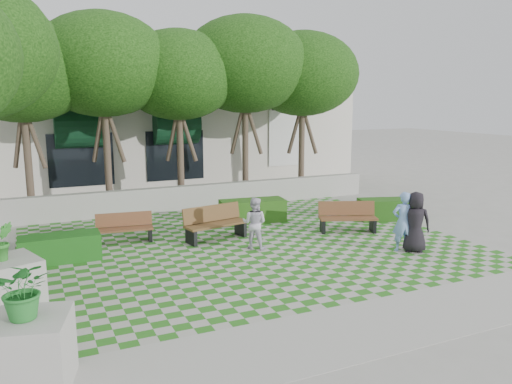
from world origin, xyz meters
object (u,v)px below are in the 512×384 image
planter_front (28,338)px  person_dark (415,222)px  bench_west (125,228)px  hedge_east (389,209)px  person_blue (403,222)px  bench_east (347,218)px  bench_mid (215,224)px  hedge_west (60,248)px  hedge_midright (253,211)px  person_white (254,223)px  planter_back (6,285)px

planter_front → person_dark: size_ratio=1.17×
bench_west → hedge_east: (8.74, -0.96, -0.05)m
bench_west → person_blue: size_ratio=1.01×
bench_east → bench_mid: 4.14m
bench_east → planter_front: planter_front is taller
hedge_west → bench_west: bearing=30.9°
hedge_midright → person_white: bearing=-113.3°
bench_west → person_blue: 7.82m
bench_west → hedge_midright: size_ratio=0.77×
planter_back → person_white: size_ratio=1.27×
bench_mid → bench_west: bench_mid is taller
hedge_midright → hedge_west: bearing=-164.0°
hedge_west → person_dark: person_dark is taller
planter_back → hedge_east: bearing=15.4°
hedge_east → person_dark: (-1.79, -3.24, 0.47)m
bench_east → hedge_midright: bearing=154.0°
bench_mid → planter_back: (-5.39, -3.33, 0.13)m
planter_front → person_white: planter_front is taller
person_white → person_blue: bearing=-167.6°
bench_east → person_dark: bearing=-58.5°
bench_west → person_blue: (6.69, -4.01, 0.42)m
planter_back → person_dark: 9.87m
bench_mid → person_dark: 5.61m
person_dark → bench_east: bearing=-49.8°
person_dark → bench_west: bearing=-0.7°
planter_front → bench_mid: bearing=51.1°
bench_mid → hedge_east: bearing=-12.3°
bench_east → planter_back: (-9.44, -2.46, 0.16)m
planter_back → planter_front: bearing=-82.7°
bench_mid → hedge_west: bearing=172.2°
hedge_east → planter_back: planter_back is taller
hedge_midright → planter_front: (-6.91, -7.73, 0.40)m
hedge_west → planter_front: planter_front is taller
bench_mid → hedge_east: (6.27, -0.13, -0.12)m
planter_front → person_dark: planter_front is taller
bench_west → hedge_midright: 4.41m
bench_mid → hedge_west: (-4.28, -0.25, -0.14)m
bench_east → hedge_west: size_ratio=0.95×
bench_east → person_blue: (0.17, -2.31, 0.37)m
bench_west → person_dark: (6.95, -4.20, 0.42)m
person_dark → hedge_east: bearing=-88.5°
planter_front → planter_back: 2.91m
hedge_east → hedge_midright: bearing=159.4°
bench_mid → hedge_east: bench_mid is taller
bench_east → hedge_east: size_ratio=0.91×
person_white → bench_east: bearing=-132.4°
bench_east → person_white: size_ratio=1.29×
hedge_east → planter_back: 12.09m
hedge_west → person_blue: 9.00m
bench_west → hedge_west: bench_west is taller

